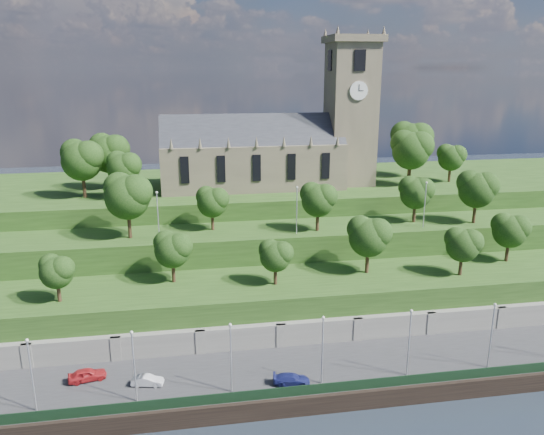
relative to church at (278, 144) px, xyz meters
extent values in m
plane|color=black|center=(-0.79, -45.98, -22.52)|extent=(320.00, 320.00, 0.00)
cube|color=#2D2D30|center=(-0.79, -39.98, -21.52)|extent=(160.00, 12.00, 2.00)
cube|color=black|center=(-0.79, -46.03, -21.42)|extent=(160.00, 0.50, 2.20)
cube|color=black|center=(-0.79, -45.38, -19.92)|extent=(160.00, 0.10, 1.20)
cube|color=slate|center=(-0.79, -33.98, -20.02)|extent=(160.00, 2.00, 5.00)
cube|color=slate|center=(-35.79, -34.78, -20.02)|extent=(1.20, 0.60, 5.00)
cube|color=slate|center=(-25.79, -34.78, -20.02)|extent=(1.20, 0.60, 5.00)
cube|color=slate|center=(-15.79, -34.78, -20.02)|extent=(1.20, 0.60, 5.00)
cube|color=slate|center=(-5.79, -34.78, -20.02)|extent=(1.20, 0.60, 5.00)
cube|color=slate|center=(4.21, -34.78, -20.02)|extent=(1.20, 0.60, 5.00)
cube|color=slate|center=(14.21, -34.78, -20.02)|extent=(1.20, 0.60, 5.00)
cube|color=slate|center=(24.21, -34.78, -20.02)|extent=(1.20, 0.60, 5.00)
cube|color=#234316|center=(-0.79, -27.98, -18.52)|extent=(160.00, 12.00, 8.00)
cube|color=#234316|center=(-0.79, -16.98, -16.52)|extent=(160.00, 10.00, 12.00)
cube|color=#234316|center=(-0.79, 4.02, -15.02)|extent=(160.00, 32.00, 15.00)
cube|color=brown|center=(-4.79, 0.02, -3.52)|extent=(32.00, 12.00, 8.00)
cube|color=#25272D|center=(-4.79, 0.02, 0.48)|extent=(32.00, 10.18, 10.18)
cone|color=brown|center=(-18.79, -5.98, 1.38)|extent=(0.70, 0.70, 1.80)
cone|color=brown|center=(-14.12, -5.98, 1.38)|extent=(0.70, 0.70, 1.80)
cone|color=brown|center=(-9.46, -5.98, 1.38)|extent=(0.70, 0.70, 1.80)
cone|color=brown|center=(-4.79, -5.98, 1.38)|extent=(0.70, 0.70, 1.80)
cone|color=brown|center=(-0.12, -5.98, 1.38)|extent=(0.70, 0.70, 1.80)
cone|color=brown|center=(4.54, -5.98, 1.38)|extent=(0.70, 0.70, 1.80)
cone|color=brown|center=(9.21, -5.98, 1.38)|extent=(0.70, 0.70, 1.80)
cube|color=black|center=(-16.79, -6.06, -3.02)|extent=(1.40, 0.25, 4.50)
cube|color=black|center=(-10.79, -6.06, -3.02)|extent=(1.40, 0.25, 4.50)
cube|color=black|center=(-4.79, -6.06, -3.02)|extent=(1.40, 0.25, 4.50)
cube|color=black|center=(1.21, -6.06, -3.02)|extent=(1.40, 0.25, 4.50)
cube|color=black|center=(7.21, -6.06, -3.02)|extent=(1.40, 0.25, 4.50)
cube|color=brown|center=(13.21, 0.02, 4.98)|extent=(8.00, 8.00, 25.00)
cube|color=brown|center=(13.21, 0.02, 18.08)|extent=(9.20, 9.20, 1.20)
cone|color=brown|center=(9.21, -3.98, 19.28)|extent=(0.80, 0.80, 1.60)
cone|color=brown|center=(9.21, 4.02, 19.28)|extent=(0.80, 0.80, 1.60)
cone|color=brown|center=(17.21, -3.98, 19.28)|extent=(0.80, 0.80, 1.60)
cone|color=brown|center=(17.21, 4.02, 19.28)|extent=(0.80, 0.80, 1.60)
cube|color=black|center=(13.21, -4.06, 14.48)|extent=(2.00, 0.25, 3.50)
cube|color=black|center=(13.21, 4.10, 14.48)|extent=(2.00, 0.25, 3.50)
cube|color=black|center=(9.13, 0.02, 14.48)|extent=(0.25, 2.00, 3.50)
cube|color=black|center=(17.29, 0.02, 14.48)|extent=(0.25, 2.00, 3.50)
cylinder|color=white|center=(13.21, -4.10, 9.48)|extent=(3.20, 0.30, 3.20)
cylinder|color=white|center=(17.33, 0.02, 9.48)|extent=(0.30, 3.20, 3.20)
cube|color=black|center=(13.21, -4.28, 9.98)|extent=(0.12, 0.05, 1.10)
cube|color=black|center=(13.61, -4.28, 9.48)|extent=(0.80, 0.05, 0.12)
cylinder|color=#331F13|center=(-32.69, -29.98, -13.22)|extent=(0.48, 0.48, 2.61)
sphere|color=#16330E|center=(-32.69, -29.98, -10.70)|extent=(4.06, 4.06, 4.06)
sphere|color=#16330E|center=(-31.88, -30.39, -10.09)|extent=(3.04, 3.04, 3.04)
sphere|color=#16330E|center=(-33.40, -29.48, -9.89)|extent=(2.84, 2.84, 2.84)
cylinder|color=#331F13|center=(-18.86, -25.98, -13.00)|extent=(0.50, 0.50, 3.04)
sphere|color=#16330E|center=(-18.86, -25.98, -10.06)|extent=(4.73, 4.73, 4.73)
sphere|color=#16330E|center=(-17.91, -26.46, -9.35)|extent=(3.55, 3.55, 3.55)
sphere|color=#16330E|center=(-19.69, -25.39, -9.12)|extent=(3.31, 3.31, 3.31)
cylinder|color=#331F13|center=(-5.51, -28.98, -13.20)|extent=(0.48, 0.48, 2.65)
sphere|color=#16330E|center=(-5.51, -28.98, -10.63)|extent=(4.13, 4.13, 4.13)
sphere|color=#16330E|center=(-4.69, -29.40, -10.01)|extent=(3.10, 3.10, 3.10)
sphere|color=#16330E|center=(-6.23, -28.47, -9.80)|extent=(2.89, 2.89, 2.89)
cylinder|color=#331F13|center=(7.89, -26.98, -12.76)|extent=(0.52, 0.52, 3.52)
sphere|color=#16330E|center=(7.89, -26.98, -9.36)|extent=(5.47, 5.47, 5.47)
sphere|color=#16330E|center=(8.98, -27.53, -8.54)|extent=(4.10, 4.10, 4.10)
sphere|color=#16330E|center=(6.93, -26.30, -8.27)|extent=(3.83, 3.83, 3.83)
cylinder|color=#331F13|center=(20.38, -29.98, -13.06)|extent=(0.49, 0.49, 2.93)
sphere|color=#16330E|center=(20.38, -29.98, -10.23)|extent=(4.56, 4.56, 4.56)
sphere|color=#16330E|center=(21.30, -30.44, -9.54)|extent=(3.42, 3.42, 3.42)
sphere|color=#16330E|center=(19.59, -29.42, -9.32)|extent=(3.19, 3.19, 3.19)
cylinder|color=#331F13|center=(29.95, -25.98, -12.95)|extent=(0.50, 0.50, 3.15)
sphere|color=#16330E|center=(29.95, -25.98, -9.91)|extent=(4.89, 4.89, 4.89)
sphere|color=#16330E|center=(30.93, -26.47, -9.17)|extent=(3.67, 3.67, 3.67)
sphere|color=#16330E|center=(29.10, -25.37, -8.93)|extent=(3.43, 3.43, 3.43)
cylinder|color=#331F13|center=(-25.00, -17.98, -8.47)|extent=(0.54, 0.54, 4.11)
sphere|color=#16330E|center=(-25.00, -17.98, -4.49)|extent=(6.40, 6.40, 6.40)
sphere|color=#16330E|center=(-23.72, -18.62, -3.53)|extent=(4.80, 4.80, 4.80)
sphere|color=#16330E|center=(-26.12, -17.19, -3.21)|extent=(4.48, 4.48, 4.48)
cylinder|color=#331F13|center=(-12.96, -15.98, -9.07)|extent=(0.49, 0.49, 2.90)
sphere|color=#16330E|center=(-12.96, -15.98, -6.28)|extent=(4.50, 4.50, 4.50)
sphere|color=#16330E|center=(-12.06, -16.44, -5.60)|extent=(3.38, 3.38, 3.38)
sphere|color=#16330E|center=(-13.75, -15.42, -5.37)|extent=(3.15, 3.15, 3.15)
cylinder|color=#331F13|center=(2.64, -18.98, -8.92)|extent=(0.50, 0.50, 3.20)
sphere|color=#16330E|center=(2.64, -18.98, -5.83)|extent=(4.97, 4.97, 4.97)
sphere|color=#16330E|center=(3.63, -19.48, -5.09)|extent=(3.73, 3.73, 3.73)
sphere|color=#16330E|center=(1.77, -18.36, -4.84)|extent=(3.48, 3.48, 3.48)
cylinder|color=#331F13|center=(19.00, -16.98, -8.93)|extent=(0.50, 0.50, 3.18)
sphere|color=#16330E|center=(19.00, -16.98, -5.85)|extent=(4.95, 4.95, 4.95)
sphere|color=#16330E|center=(19.99, -17.48, -5.11)|extent=(3.71, 3.71, 3.71)
sphere|color=#16330E|center=(18.14, -16.37, -4.86)|extent=(3.47, 3.47, 3.47)
cylinder|color=#331F13|center=(28.20, -18.98, -8.70)|extent=(0.52, 0.52, 3.63)
sphere|color=#16330E|center=(28.20, -18.98, -5.19)|extent=(5.65, 5.65, 5.65)
sphere|color=#16330E|center=(29.33, -19.55, -4.34)|extent=(4.24, 4.24, 4.24)
sphere|color=#16330E|center=(27.21, -18.28, -4.06)|extent=(3.96, 3.96, 3.96)
cylinder|color=#331F13|center=(-33.34, -3.98, -5.44)|extent=(0.55, 0.55, 4.17)
sphere|color=#16330E|center=(-33.34, -3.98, -1.40)|extent=(6.49, 6.49, 6.49)
sphere|color=#16330E|center=(-32.04, -4.63, -0.43)|extent=(4.87, 4.87, 4.87)
sphere|color=#16330E|center=(-34.48, -3.17, -0.11)|extent=(4.54, 4.54, 4.54)
cylinder|color=#331F13|center=(-29.80, 2.02, -5.40)|extent=(0.55, 0.55, 4.25)
sphere|color=#16330E|center=(-29.80, 2.02, -1.29)|extent=(6.61, 6.61, 6.61)
sphere|color=#16330E|center=(-28.48, 1.35, -0.30)|extent=(4.96, 4.96, 4.96)
sphere|color=#16330E|center=(-30.96, 2.84, 0.03)|extent=(4.63, 4.63, 4.63)
cylinder|color=#331F13|center=(-26.60, -5.98, -5.83)|extent=(0.51, 0.51, 3.39)
sphere|color=#16330E|center=(-26.60, -5.98, -2.56)|extent=(5.27, 5.27, 5.27)
sphere|color=#16330E|center=(-25.55, -6.51, -1.77)|extent=(3.95, 3.95, 3.95)
sphere|color=#16330E|center=(-27.52, -5.33, -1.50)|extent=(3.69, 3.69, 3.69)
cylinder|color=#331F13|center=(23.56, -3.98, -5.35)|extent=(0.55, 0.55, 4.34)
sphere|color=#16330E|center=(23.56, -3.98, -1.15)|extent=(6.76, 6.76, 6.76)
sphere|color=#16330E|center=(24.91, -4.66, -0.14)|extent=(5.07, 5.07, 5.07)
sphere|color=#16330E|center=(22.38, -3.14, 0.20)|extent=(4.73, 4.73, 4.73)
cylinder|color=#331F13|center=(26.98, 4.02, -5.19)|extent=(0.57, 0.57, 4.66)
sphere|color=#16330E|center=(26.98, 4.02, -0.69)|extent=(7.24, 7.24, 7.24)
sphere|color=#16330E|center=(28.42, 3.29, 0.39)|extent=(5.43, 5.43, 5.43)
sphere|color=#16330E|center=(25.71, 4.92, 0.75)|extent=(5.07, 5.07, 5.07)
cylinder|color=#331F13|center=(32.47, -1.98, -5.99)|extent=(0.50, 0.50, 3.06)
sphere|color=#16330E|center=(32.47, -1.98, -3.03)|extent=(4.76, 4.76, 4.76)
sphere|color=#16330E|center=(33.42, -2.46, -2.32)|extent=(3.57, 3.57, 3.57)
sphere|color=#16330E|center=(31.64, -1.39, -2.08)|extent=(3.33, 3.33, 3.33)
cylinder|color=#B2B2B7|center=(-32.79, -43.48, -16.59)|extent=(0.16, 0.16, 7.86)
sphere|color=silver|center=(-32.79, -43.48, -12.54)|extent=(0.36, 0.36, 0.36)
cylinder|color=#B2B2B7|center=(-22.79, -43.48, -16.59)|extent=(0.16, 0.16, 7.86)
sphere|color=silver|center=(-22.79, -43.48, -12.54)|extent=(0.36, 0.36, 0.36)
cylinder|color=#B2B2B7|center=(-12.79, -43.48, -16.59)|extent=(0.16, 0.16, 7.86)
sphere|color=silver|center=(-12.79, -43.48, -12.54)|extent=(0.36, 0.36, 0.36)
cylinder|color=#B2B2B7|center=(-2.79, -43.48, -16.59)|extent=(0.16, 0.16, 7.86)
sphere|color=silver|center=(-2.79, -43.48, -12.54)|extent=(0.36, 0.36, 0.36)
cylinder|color=#B2B2B7|center=(7.21, -43.48, -16.59)|extent=(0.16, 0.16, 7.86)
sphere|color=silver|center=(7.21, -43.48, -12.54)|extent=(0.36, 0.36, 0.36)
cylinder|color=#B2B2B7|center=(17.21, -43.48, -16.59)|extent=(0.16, 0.16, 7.86)
sphere|color=silver|center=(17.21, -43.48, -12.54)|extent=(0.36, 0.36, 0.36)
cylinder|color=#B2B2B7|center=(-20.79, -19.98, -7.06)|extent=(0.16, 0.16, 6.91)
sphere|color=silver|center=(-20.79, -19.98, -3.49)|extent=(0.36, 0.36, 0.36)
cylinder|color=#B2B2B7|center=(-0.79, -19.98, -7.06)|extent=(0.16, 0.16, 6.91)
sphere|color=silver|center=(-0.79, -19.98, -3.49)|extent=(0.36, 0.36, 0.36)
cylinder|color=#B2B2B7|center=(19.21, -19.98, -7.06)|extent=(0.16, 0.16, 6.91)
sphere|color=silver|center=(19.21, -19.98, -3.49)|extent=(0.36, 0.36, 0.36)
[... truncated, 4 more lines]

